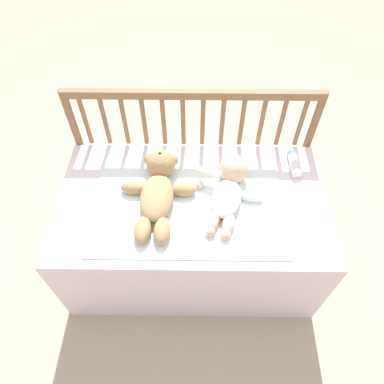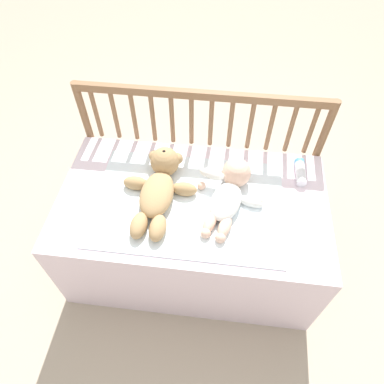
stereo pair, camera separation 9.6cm
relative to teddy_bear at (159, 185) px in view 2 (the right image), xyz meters
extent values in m
plane|color=tan|center=(0.15, -0.02, -0.56)|extent=(12.00, 12.00, 0.00)
cube|color=silver|center=(0.15, -0.02, -0.30)|extent=(1.18, 0.67, 0.51)
cylinder|color=brown|center=(-0.42, 0.34, -0.15)|extent=(0.04, 0.04, 0.81)
cylinder|color=brown|center=(0.72, 0.34, -0.15)|extent=(0.04, 0.04, 0.81)
cube|color=brown|center=(0.15, 0.34, 0.24)|extent=(1.14, 0.03, 0.04)
cylinder|color=brown|center=(-0.36, 0.34, 0.08)|extent=(0.02, 0.02, 0.27)
cylinder|color=brown|center=(-0.27, 0.34, 0.08)|extent=(0.02, 0.02, 0.27)
cylinder|color=brown|center=(-0.18, 0.34, 0.08)|extent=(0.02, 0.02, 0.27)
cylinder|color=brown|center=(-0.08, 0.34, 0.08)|extent=(0.02, 0.02, 0.27)
cylinder|color=brown|center=(0.01, 0.34, 0.08)|extent=(0.02, 0.02, 0.27)
cylinder|color=brown|center=(0.10, 0.34, 0.08)|extent=(0.02, 0.02, 0.27)
cylinder|color=brown|center=(0.19, 0.34, 0.08)|extent=(0.02, 0.02, 0.27)
cylinder|color=brown|center=(0.29, 0.34, 0.08)|extent=(0.02, 0.02, 0.27)
cylinder|color=brown|center=(0.38, 0.34, 0.08)|extent=(0.02, 0.02, 0.27)
cylinder|color=brown|center=(0.47, 0.34, 0.08)|extent=(0.02, 0.02, 0.27)
cylinder|color=brown|center=(0.56, 0.34, 0.08)|extent=(0.02, 0.02, 0.27)
cylinder|color=brown|center=(0.65, 0.34, 0.08)|extent=(0.02, 0.02, 0.27)
cube|color=white|center=(0.13, -0.04, -0.05)|extent=(0.81, 0.54, 0.01)
ellipsoid|color=tan|center=(0.00, -0.04, -0.01)|extent=(0.15, 0.25, 0.09)
sphere|color=tan|center=(0.00, 0.13, 0.02)|extent=(0.13, 0.13, 0.13)
sphere|color=beige|center=(0.00, 0.13, 0.05)|extent=(0.06, 0.06, 0.06)
sphere|color=black|center=(0.00, 0.13, 0.08)|extent=(0.02, 0.02, 0.02)
sphere|color=tan|center=(-0.05, 0.15, 0.02)|extent=(0.05, 0.05, 0.05)
sphere|color=tan|center=(0.06, 0.15, 0.02)|extent=(0.05, 0.05, 0.05)
ellipsoid|color=tan|center=(-0.11, 0.01, -0.02)|extent=(0.11, 0.07, 0.06)
ellipsoid|color=tan|center=(0.11, 0.01, -0.02)|extent=(0.11, 0.07, 0.06)
ellipsoid|color=tan|center=(-0.05, -0.20, -0.02)|extent=(0.07, 0.13, 0.07)
ellipsoid|color=tan|center=(0.03, -0.21, -0.02)|extent=(0.07, 0.13, 0.07)
ellipsoid|color=white|center=(0.29, -0.04, -0.01)|extent=(0.17, 0.23, 0.08)
sphere|color=beige|center=(0.33, 0.10, 0.01)|extent=(0.13, 0.13, 0.13)
ellipsoid|color=white|center=(0.22, 0.07, 0.02)|extent=(0.12, 0.07, 0.04)
ellipsoid|color=white|center=(0.40, -0.02, -0.03)|extent=(0.12, 0.07, 0.04)
sphere|color=beige|center=(0.18, 0.04, -0.03)|extent=(0.04, 0.04, 0.04)
sphere|color=beige|center=(0.43, -0.02, -0.03)|extent=(0.04, 0.04, 0.04)
ellipsoid|color=beige|center=(0.24, -0.15, -0.02)|extent=(0.07, 0.12, 0.05)
ellipsoid|color=beige|center=(0.29, -0.16, -0.02)|extent=(0.07, 0.12, 0.05)
sphere|color=beige|center=(0.22, -0.20, -0.03)|extent=(0.04, 0.04, 0.04)
sphere|color=beige|center=(0.28, -0.22, -0.03)|extent=(0.04, 0.04, 0.04)
cylinder|color=white|center=(0.62, 0.17, -0.03)|extent=(0.04, 0.13, 0.04)
cylinder|color=#4C99D8|center=(0.62, 0.24, -0.03)|extent=(0.05, 0.02, 0.05)
sphere|color=#EAC67F|center=(0.62, 0.25, -0.03)|extent=(0.03, 0.03, 0.03)
camera|label=1|loc=(0.16, -0.93, 1.13)|focal=32.00mm
camera|label=2|loc=(0.25, -0.92, 1.13)|focal=32.00mm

